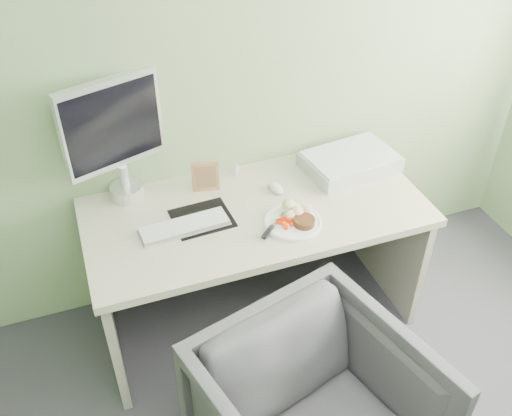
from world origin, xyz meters
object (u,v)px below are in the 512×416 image
object	(u,v)px
desk	(256,238)
scanner	(350,162)
plate	(293,222)
monitor	(117,134)

from	to	relation	value
desk	scanner	xyz separation A→B (m)	(0.57, 0.16, 0.22)
desk	scanner	world-z (taller)	scanner
plate	scanner	size ratio (longest dim) A/B	0.57
monitor	desk	bearing A→B (deg)	-48.98
desk	scanner	size ratio (longest dim) A/B	3.47
scanner	monitor	xyz separation A→B (m)	(-1.12, 0.16, 0.30)
scanner	monitor	world-z (taller)	monitor
desk	monitor	size ratio (longest dim) A/B	2.65
desk	monitor	xyz separation A→B (m)	(-0.55, 0.32, 0.52)
desk	plate	xyz separation A→B (m)	(0.12, -0.16, 0.19)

